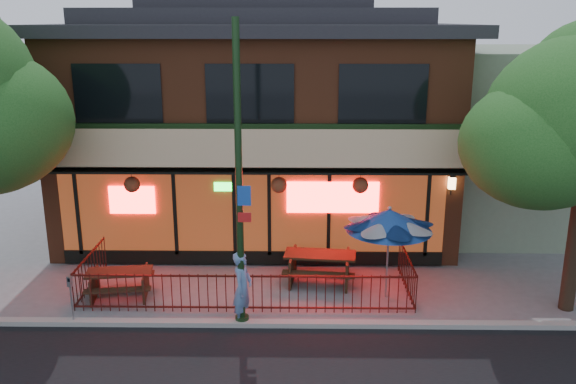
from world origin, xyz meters
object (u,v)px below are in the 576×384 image
(patio_umbrella, at_px, (389,220))
(parking_meter_near, at_px, (71,292))
(picnic_table_left, at_px, (120,280))
(pedestrian, at_px, (243,288))
(picnic_table_right, at_px, (320,263))
(street_light, at_px, (239,196))

(patio_umbrella, xyz_separation_m, parking_meter_near, (-7.58, -1.58, -1.28))
(picnic_table_left, bearing_deg, pedestrian, -22.75)
(picnic_table_left, height_order, picnic_table_right, picnic_table_right)
(street_light, height_order, patio_umbrella, street_light)
(picnic_table_left, bearing_deg, parking_meter_near, -114.64)
(patio_umbrella, height_order, pedestrian, patio_umbrella)
(street_light, relative_size, picnic_table_left, 3.85)
(picnic_table_left, distance_m, picnic_table_right, 5.30)
(pedestrian, bearing_deg, street_light, 177.80)
(picnic_table_right, bearing_deg, patio_umbrella, -29.17)
(picnic_table_left, distance_m, patio_umbrella, 7.08)
(parking_meter_near, bearing_deg, street_light, 1.11)
(parking_meter_near, bearing_deg, pedestrian, 1.87)
(patio_umbrella, bearing_deg, parking_meter_near, -168.22)
(street_light, distance_m, patio_umbrella, 4.04)
(pedestrian, bearing_deg, parking_meter_near, 108.32)
(picnic_table_right, relative_size, patio_umbrella, 0.84)
(street_light, xyz_separation_m, picnic_table_left, (-3.29, 1.44, -2.68))
(parking_meter_near, bearing_deg, picnic_table_left, 65.36)
(street_light, bearing_deg, picnic_table_right, 51.82)
(picnic_table_left, distance_m, parking_meter_near, 1.71)
(pedestrian, xyz_separation_m, parking_meter_near, (-4.00, -0.13, -0.07))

